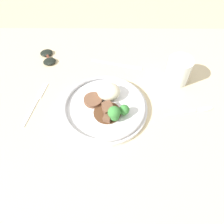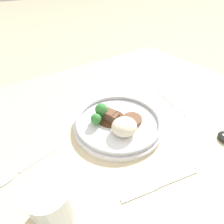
% 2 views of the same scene
% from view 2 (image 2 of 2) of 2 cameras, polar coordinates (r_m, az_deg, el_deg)
% --- Properties ---
extents(ground_plane, '(8.00, 8.00, 0.00)m').
position_cam_2_polar(ground_plane, '(0.60, 1.56, -7.33)').
color(ground_plane, tan).
extents(dining_table, '(1.23, 0.94, 0.05)m').
position_cam_2_polar(dining_table, '(0.58, 1.60, -5.71)').
color(dining_table, beige).
rests_on(dining_table, ground).
extents(plate, '(0.28, 0.28, 0.07)m').
position_cam_2_polar(plate, '(0.55, 1.55, -3.36)').
color(plate, white).
rests_on(plate, dining_table).
extents(juice_glass, '(0.08, 0.08, 0.09)m').
position_cam_2_polar(juice_glass, '(0.39, -18.65, -26.31)').
color(juice_glass, yellow).
rests_on(juice_glass, dining_table).
extents(fork, '(0.05, 0.19, 0.00)m').
position_cam_2_polar(fork, '(0.68, 19.94, 1.79)').
color(fork, silver).
rests_on(fork, dining_table).
extents(knife, '(0.20, 0.06, 0.00)m').
position_cam_2_polar(knife, '(0.45, 14.98, -22.30)').
color(knife, silver).
rests_on(knife, dining_table).
extents(spoon, '(0.17, 0.04, 0.01)m').
position_cam_2_polar(spoon, '(0.50, -29.46, -17.66)').
color(spoon, silver).
rests_on(spoon, dining_table).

